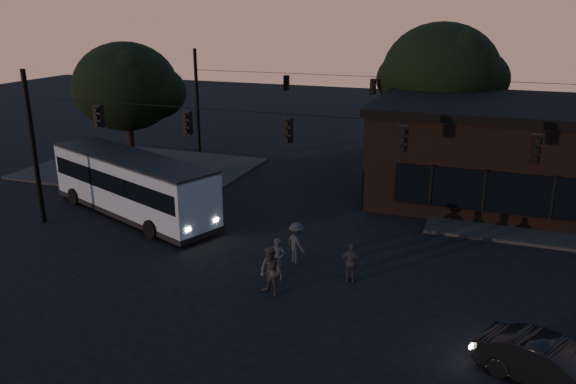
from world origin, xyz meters
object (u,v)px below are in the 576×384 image
(building, at_px, (518,152))
(pedestrian_a, at_px, (278,259))
(bus, at_px, (132,182))
(pedestrian_c, at_px, (351,263))
(car, at_px, (553,366))
(pedestrian_d, at_px, (296,243))
(pedestrian_b, at_px, (271,272))

(building, bearing_deg, pedestrian_a, -122.29)
(bus, bearing_deg, pedestrian_c, 6.46)
(car, bearing_deg, pedestrian_d, 85.24)
(bus, height_order, pedestrian_d, bus)
(pedestrian_a, bearing_deg, building, 53.48)
(building, distance_m, pedestrian_c, 14.48)
(pedestrian_d, bearing_deg, pedestrian_a, 122.08)
(car, xyz_separation_m, pedestrian_d, (-9.35, 5.22, 0.22))
(building, height_order, pedestrian_b, building)
(pedestrian_c, distance_m, pedestrian_d, 2.69)
(building, height_order, pedestrian_a, building)
(car, distance_m, pedestrian_b, 9.60)
(building, relative_size, pedestrian_c, 9.82)
(building, height_order, pedestrian_d, building)
(car, bearing_deg, pedestrian_b, 100.59)
(building, distance_m, pedestrian_b, 17.43)
(car, bearing_deg, pedestrian_c, 81.75)
(pedestrian_b, bearing_deg, pedestrian_c, 63.11)
(pedestrian_a, distance_m, pedestrian_b, 1.29)
(pedestrian_a, xyz_separation_m, pedestrian_d, (0.19, 1.66, 0.05))
(car, height_order, pedestrian_d, pedestrian_d)
(pedestrian_a, bearing_deg, pedestrian_b, -84.65)
(car, bearing_deg, bus, 92.19)
(bus, xyz_separation_m, pedestrian_c, (12.32, -3.46, -0.97))
(building, xyz_separation_m, bus, (-18.33, -9.58, -0.95))
(pedestrian_a, relative_size, pedestrian_b, 0.91)
(bus, relative_size, pedestrian_b, 6.03)
(bus, height_order, pedestrian_a, bus)
(bus, bearing_deg, pedestrian_d, 7.24)
(pedestrian_c, xyz_separation_m, pedestrian_d, (-2.55, 0.86, 0.11))
(bus, relative_size, car, 2.77)
(pedestrian_b, relative_size, pedestrian_c, 1.19)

